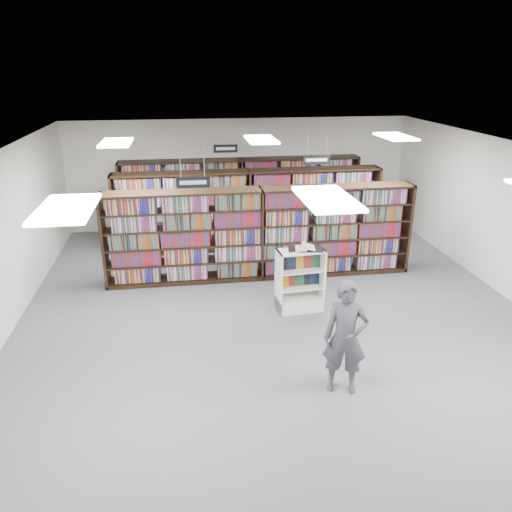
{
  "coord_description": "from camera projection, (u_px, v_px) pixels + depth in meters",
  "views": [
    {
      "loc": [
        -1.7,
        -8.62,
        4.67
      ],
      "look_at": [
        -0.34,
        0.5,
        1.1
      ],
      "focal_mm": 35.0,
      "sensor_mm": 36.0,
      "label": 1
    }
  ],
  "objects": [
    {
      "name": "ceiling",
      "position": [
        279.0,
        153.0,
        8.71
      ],
      "size": [
        10.0,
        12.0,
        0.1
      ],
      "primitive_type": "cube",
      "color": "white",
      "rests_on": "wall_back"
    },
    {
      "name": "troffer_back_center",
      "position": [
        261.0,
        139.0,
        10.57
      ],
      "size": [
        0.6,
        1.2,
        0.04
      ],
      "primitive_type": "cube",
      "color": "white",
      "rests_on": "ceiling"
    },
    {
      "name": "wall_front",
      "position": [
        427.0,
        500.0,
        3.76
      ],
      "size": [
        10.0,
        0.1,
        3.2
      ],
      "primitive_type": "cube",
      "color": "silver",
      "rests_on": "ground"
    },
    {
      "name": "bookshelf_row_far",
      "position": [
        241.0,
        194.0,
        14.75
      ],
      "size": [
        7.0,
        0.6,
        2.1
      ],
      "color": "black",
      "rests_on": "floor"
    },
    {
      "name": "troffer_back_left",
      "position": [
        116.0,
        143.0,
        10.16
      ],
      "size": [
        0.6,
        1.2,
        0.04
      ],
      "primitive_type": "cube",
      "color": "white",
      "rests_on": "ceiling"
    },
    {
      "name": "troffer_front_center",
      "position": [
        327.0,
        199.0,
        5.96
      ],
      "size": [
        0.6,
        1.2,
        0.04
      ],
      "primitive_type": "cube",
      "color": "white",
      "rests_on": "ceiling"
    },
    {
      "name": "endcap_display",
      "position": [
        299.0,
        289.0,
        10.0
      ],
      "size": [
        0.95,
        0.53,
        1.29
      ],
      "rotation": [
        0.0,
        0.0,
        0.08
      ],
      "color": "white",
      "rests_on": "floor"
    },
    {
      "name": "aisle_sign_center",
      "position": [
        226.0,
        148.0,
        13.5
      ],
      "size": [
        0.65,
        0.02,
        0.8
      ],
      "color": "#B2B2B7",
      "rests_on": "ceiling"
    },
    {
      "name": "aisle_sign_left",
      "position": [
        193.0,
        181.0,
        9.67
      ],
      "size": [
        0.65,
        0.02,
        0.8
      ],
      "color": "#B2B2B7",
      "rests_on": "ceiling"
    },
    {
      "name": "wall_back",
      "position": [
        240.0,
        174.0,
        14.83
      ],
      "size": [
        10.0,
        0.1,
        3.2
      ],
      "primitive_type": "cube",
      "color": "silver",
      "rests_on": "ground"
    },
    {
      "name": "bookshelf_row_near",
      "position": [
        261.0,
        234.0,
        11.34
      ],
      "size": [
        7.0,
        0.6,
        2.1
      ],
      "color": "black",
      "rests_on": "floor"
    },
    {
      "name": "aisle_sign_right",
      "position": [
        316.0,
        159.0,
        11.93
      ],
      "size": [
        0.65,
        0.02,
        0.8
      ],
      "color": "#B2B2B7",
      "rests_on": "ceiling"
    },
    {
      "name": "troffer_front_left",
      "position": [
        66.0,
        209.0,
        5.55
      ],
      "size": [
        0.6,
        1.2,
        0.04
      ],
      "primitive_type": "cube",
      "color": "white",
      "rests_on": "ceiling"
    },
    {
      "name": "floor",
      "position": [
        276.0,
        316.0,
        9.87
      ],
      "size": [
        12.0,
        12.0,
        0.0
      ],
      "primitive_type": "plane",
      "color": "#56555B",
      "rests_on": "ground"
    },
    {
      "name": "shopper",
      "position": [
        345.0,
        338.0,
        7.34
      ],
      "size": [
        0.75,
        0.6,
        1.79
      ],
      "primitive_type": "imported",
      "rotation": [
        0.0,
        0.0,
        -0.29
      ],
      "color": "#48454E",
      "rests_on": "floor"
    },
    {
      "name": "open_book",
      "position": [
        305.0,
        248.0,
        9.7
      ],
      "size": [
        0.72,
        0.49,
        0.13
      ],
      "rotation": [
        0.0,
        0.0,
        -0.16
      ],
      "color": "black",
      "rests_on": "endcap_display"
    },
    {
      "name": "troffer_back_right",
      "position": [
        395.0,
        137.0,
        10.99
      ],
      "size": [
        0.6,
        1.2,
        0.04
      ],
      "primitive_type": "cube",
      "color": "white",
      "rests_on": "ceiling"
    },
    {
      "name": "bookshelf_row_mid",
      "position": [
        249.0,
        210.0,
        13.18
      ],
      "size": [
        7.0,
        0.6,
        2.1
      ],
      "color": "black",
      "rests_on": "floor"
    }
  ]
}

